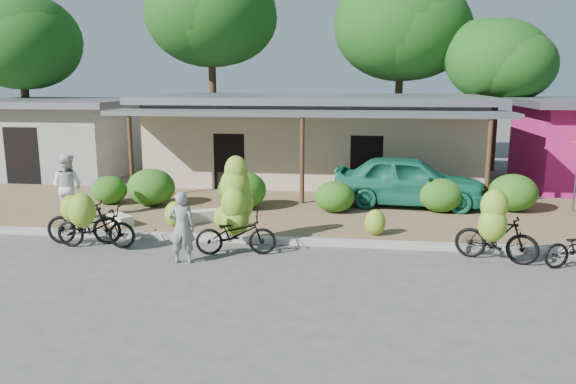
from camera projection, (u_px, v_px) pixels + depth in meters
The scene contains 27 objects.
ground at pixel (271, 270), 11.87m from camera, with size 100.00×100.00×0.00m, color #4E4B49.
sidewalk at pixel (298, 213), 16.71m from camera, with size 60.00×6.00×0.12m, color brown.
curb at pixel (284, 241), 13.79m from camera, with size 60.00×0.25×0.15m, color #A8A399.
shop_main at pixel (315, 137), 22.14m from camera, with size 13.00×8.50×3.35m.
shop_grey at pixel (56, 136), 23.66m from camera, with size 7.00×6.00×3.15m.
tree_back_left at pixel (18, 39), 25.26m from camera, with size 5.47×5.38×7.80m.
tree_far_center at pixel (207, 12), 26.85m from camera, with size 6.34×6.31×9.57m.
tree_center_right at pixel (397, 25), 26.30m from camera, with size 6.29×6.26×8.87m.
tree_near_right at pixel (493, 58), 24.15m from camera, with size 4.56×4.39×6.56m.
hedge_0 at pixel (109, 190), 17.60m from camera, with size 1.13×1.02×0.88m, color #165413.
hedge_1 at pixel (151, 187), 17.33m from camera, with size 1.48×1.33×1.15m, color #165413.
hedge_2 at pixel (242, 190), 16.91m from camera, with size 1.47×1.33×1.15m, color #165413.
hedge_3 at pixel (335, 197), 16.50m from camera, with size 1.18×1.06×0.92m, color #165413.
hedge_4 at pixel (441, 195), 16.51m from camera, with size 1.28×1.15×1.00m, color #165413.
hedge_5 at pixel (513, 193), 16.60m from camera, with size 1.42×1.28×1.11m, color #165413.
bike_far_left at pixel (94, 224), 13.26m from camera, with size 1.95×1.28×1.46m.
bike_left at pixel (82, 221), 13.58m from camera, with size 1.88×1.21×1.36m.
bike_center at pixel (236, 214), 13.05m from camera, with size 1.93×1.32×2.23m.
bike_right at pixel (495, 231), 12.18m from camera, with size 1.85×1.43×1.73m.
loose_banana_a at pixel (175, 214), 14.86m from camera, with size 0.55×0.47×0.69m, color olive.
loose_banana_b at pixel (223, 218), 14.67m from camera, with size 0.48×0.41×0.60m, color olive.
loose_banana_c at pixel (375, 222), 14.07m from camera, with size 0.53×0.45×0.66m, color olive.
sack_near at pixel (203, 216), 15.48m from camera, with size 0.85×0.40×0.30m, color beige.
sack_far at pixel (120, 220), 15.05m from camera, with size 0.75×0.38×0.28m, color beige.
vendor at pixel (182, 227), 12.23m from camera, with size 0.59×0.38×1.61m, color gray.
bystander at pixel (67, 187), 15.62m from camera, with size 0.89×0.70×1.84m, color silver.
teal_van at pixel (409, 181), 17.28m from camera, with size 1.85×4.60×1.57m, color #197155.
Camera 1 is at (1.87, -11.15, 3.98)m, focal length 35.00 mm.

